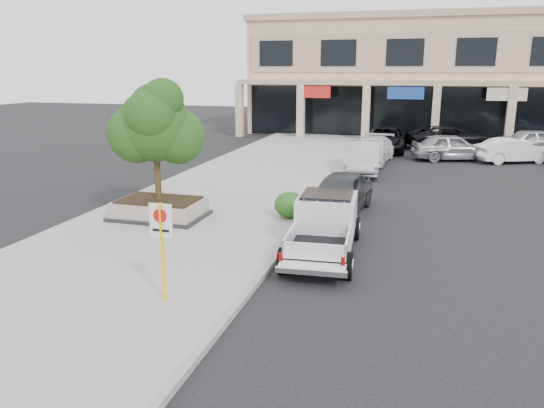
{
  "coord_description": "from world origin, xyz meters",
  "views": [
    {
      "loc": [
        2.29,
        -13.36,
        5.32
      ],
      "look_at": [
        -1.98,
        1.5,
        1.36
      ],
      "focal_mm": 35.0,
      "sensor_mm": 36.0,
      "label": 1
    }
  ],
  "objects_px": {
    "planter_tree": "(161,125)",
    "curb_car_b": "(363,157)",
    "planter": "(159,209)",
    "pickup_truck": "(323,228)",
    "curb_car_d": "(386,139)",
    "lot_car_a": "(452,147)",
    "lot_car_e": "(538,141)",
    "no_parking_sign": "(162,238)",
    "curb_car_a": "(340,193)",
    "lot_car_d": "(450,138)",
    "curb_car_c": "(371,150)",
    "lot_car_b": "(513,150)"
  },
  "relations": [
    {
      "from": "curb_car_d",
      "to": "lot_car_a",
      "type": "distance_m",
      "value": 4.86
    },
    {
      "from": "planter",
      "to": "lot_car_a",
      "type": "distance_m",
      "value": 19.65
    },
    {
      "from": "curb_car_a",
      "to": "curb_car_c",
      "type": "relative_size",
      "value": 0.87
    },
    {
      "from": "curb_car_b",
      "to": "lot_car_b",
      "type": "xyz_separation_m",
      "value": [
        8.04,
        5.52,
        -0.1
      ]
    },
    {
      "from": "curb_car_b",
      "to": "lot_car_e",
      "type": "relative_size",
      "value": 1.11
    },
    {
      "from": "planter",
      "to": "no_parking_sign",
      "type": "distance_m",
      "value": 7.24
    },
    {
      "from": "planter_tree",
      "to": "curb_car_a",
      "type": "bearing_deg",
      "value": 25.87
    },
    {
      "from": "planter_tree",
      "to": "lot_car_e",
      "type": "height_order",
      "value": "planter_tree"
    },
    {
      "from": "pickup_truck",
      "to": "lot_car_a",
      "type": "height_order",
      "value": "pickup_truck"
    },
    {
      "from": "curb_car_d",
      "to": "lot_car_e",
      "type": "bearing_deg",
      "value": 13.16
    },
    {
      "from": "lot_car_a",
      "to": "pickup_truck",
      "type": "bearing_deg",
      "value": 150.76
    },
    {
      "from": "curb_car_a",
      "to": "lot_car_d",
      "type": "relative_size",
      "value": 0.78
    },
    {
      "from": "planter",
      "to": "pickup_truck",
      "type": "height_order",
      "value": "pickup_truck"
    },
    {
      "from": "curb_car_a",
      "to": "lot_car_b",
      "type": "height_order",
      "value": "curb_car_a"
    },
    {
      "from": "no_parking_sign",
      "to": "lot_car_b",
      "type": "relative_size",
      "value": 0.54
    },
    {
      "from": "curb_car_a",
      "to": "curb_car_b",
      "type": "relative_size",
      "value": 0.91
    },
    {
      "from": "curb_car_a",
      "to": "lot_car_a",
      "type": "xyz_separation_m",
      "value": [
        4.55,
        13.58,
        0.03
      ]
    },
    {
      "from": "lot_car_e",
      "to": "lot_car_d",
      "type": "bearing_deg",
      "value": 75.56
    },
    {
      "from": "planter_tree",
      "to": "pickup_truck",
      "type": "height_order",
      "value": "planter_tree"
    },
    {
      "from": "planter_tree",
      "to": "pickup_truck",
      "type": "bearing_deg",
      "value": -18.05
    },
    {
      "from": "lot_car_d",
      "to": "lot_car_e",
      "type": "xyz_separation_m",
      "value": [
        5.45,
        0.22,
        -0.04
      ]
    },
    {
      "from": "curb_car_d",
      "to": "lot_car_e",
      "type": "distance_m",
      "value": 9.84
    },
    {
      "from": "lot_car_a",
      "to": "lot_car_e",
      "type": "xyz_separation_m",
      "value": [
        5.54,
        4.85,
        -0.04
      ]
    },
    {
      "from": "planter_tree",
      "to": "no_parking_sign",
      "type": "xyz_separation_m",
      "value": [
        3.28,
        -6.43,
        -1.78
      ]
    },
    {
      "from": "no_parking_sign",
      "to": "curb_car_c",
      "type": "bearing_deg",
      "value": 82.85
    },
    {
      "from": "no_parking_sign",
      "to": "lot_car_d",
      "type": "height_order",
      "value": "no_parking_sign"
    },
    {
      "from": "no_parking_sign",
      "to": "lot_car_d",
      "type": "relative_size",
      "value": 0.4
    },
    {
      "from": "planter_tree",
      "to": "curb_car_c",
      "type": "xyz_separation_m",
      "value": [
        5.89,
        14.35,
        -2.67
      ]
    },
    {
      "from": "planter_tree",
      "to": "planter",
      "type": "bearing_deg",
      "value": -131.03
    },
    {
      "from": "planter_tree",
      "to": "curb_car_a",
      "type": "height_order",
      "value": "planter_tree"
    },
    {
      "from": "lot_car_a",
      "to": "no_parking_sign",
      "type": "bearing_deg",
      "value": 146.52
    },
    {
      "from": "curb_car_a",
      "to": "lot_car_a",
      "type": "height_order",
      "value": "lot_car_a"
    },
    {
      "from": "planter",
      "to": "lot_car_a",
      "type": "bearing_deg",
      "value": 57.54
    },
    {
      "from": "curb_car_c",
      "to": "curb_car_d",
      "type": "height_order",
      "value": "curb_car_d"
    },
    {
      "from": "no_parking_sign",
      "to": "curb_car_a",
      "type": "xyz_separation_m",
      "value": [
        2.58,
        9.27,
        -0.87
      ]
    },
    {
      "from": "pickup_truck",
      "to": "curb_car_b",
      "type": "xyz_separation_m",
      "value": [
        -0.36,
        13.06,
        -0.01
      ]
    },
    {
      "from": "lot_car_b",
      "to": "lot_car_a",
      "type": "bearing_deg",
      "value": 68.34
    },
    {
      "from": "curb_car_b",
      "to": "planter",
      "type": "bearing_deg",
      "value": -121.86
    },
    {
      "from": "curb_car_d",
      "to": "planter_tree",
      "type": "bearing_deg",
      "value": -108.04
    },
    {
      "from": "planter_tree",
      "to": "curb_car_b",
      "type": "xyz_separation_m",
      "value": [
        5.77,
        11.06,
        -2.6
      ]
    },
    {
      "from": "pickup_truck",
      "to": "curb_car_d",
      "type": "distance_m",
      "value": 21.1
    },
    {
      "from": "curb_car_c",
      "to": "lot_car_b",
      "type": "distance_m",
      "value": 8.23
    },
    {
      "from": "planter_tree",
      "to": "lot_car_b",
      "type": "xyz_separation_m",
      "value": [
        13.81,
        16.58,
        -2.71
      ]
    },
    {
      "from": "curb_car_d",
      "to": "lot_car_d",
      "type": "height_order",
      "value": "lot_car_d"
    },
    {
      "from": "curb_car_d",
      "to": "pickup_truck",
      "type": "bearing_deg",
      "value": -90.24
    },
    {
      "from": "no_parking_sign",
      "to": "lot_car_a",
      "type": "relative_size",
      "value": 0.49
    },
    {
      "from": "lot_car_e",
      "to": "planter",
      "type": "bearing_deg",
      "value": 126.33
    },
    {
      "from": "curb_car_d",
      "to": "lot_car_d",
      "type": "xyz_separation_m",
      "value": [
        4.14,
        1.96,
        0.02
      ]
    },
    {
      "from": "curb_car_b",
      "to": "lot_car_a",
      "type": "relative_size",
      "value": 1.05
    },
    {
      "from": "pickup_truck",
      "to": "lot_car_a",
      "type": "bearing_deg",
      "value": 72.97
    }
  ]
}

